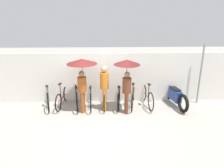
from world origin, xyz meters
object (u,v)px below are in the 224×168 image
(parked_bicycle_2, at_px, (76,97))
(parked_bicycle_4, at_px, (105,97))
(parked_bicycle_0, at_px, (48,97))
(pedestrian_trailing, at_px, (127,72))
(parked_bicycle_6, at_px, (133,97))
(pedestrian_center, at_px, (104,85))
(parked_bicycle_1, at_px, (63,97))
(parked_bicycle_3, at_px, (91,96))
(parked_bicycle_5, at_px, (119,97))
(pedestrian_leading, at_px, (82,70))
(motorcycle, at_px, (175,96))
(parked_bicycle_7, at_px, (147,96))

(parked_bicycle_2, relative_size, parked_bicycle_4, 1.07)
(parked_bicycle_0, xyz_separation_m, pedestrian_trailing, (3.03, -0.61, 1.15))
(parked_bicycle_2, distance_m, parked_bicycle_4, 1.12)
(parked_bicycle_6, relative_size, pedestrian_trailing, 0.86)
(parked_bicycle_6, relative_size, pedestrian_center, 0.98)
(parked_bicycle_1, height_order, parked_bicycle_4, parked_bicycle_1)
(parked_bicycle_2, bearing_deg, parked_bicycle_3, -96.68)
(parked_bicycle_1, height_order, parked_bicycle_5, parked_bicycle_1)
(pedestrian_center, bearing_deg, parked_bicycle_2, 161.72)
(parked_bicycle_3, relative_size, pedestrian_trailing, 0.91)
(parked_bicycle_6, bearing_deg, pedestrian_leading, 114.16)
(parked_bicycle_3, distance_m, motorcycle, 3.34)
(parked_bicycle_3, bearing_deg, parked_bicycle_7, -92.80)
(parked_bicycle_3, bearing_deg, motorcycle, -93.88)
(parked_bicycle_2, xyz_separation_m, parked_bicycle_3, (0.56, 0.03, -0.00))
(parked_bicycle_2, bearing_deg, pedestrian_leading, -153.40)
(parked_bicycle_0, relative_size, parked_bicycle_4, 1.06)
(parked_bicycle_1, height_order, pedestrian_leading, pedestrian_leading)
(parked_bicycle_4, xyz_separation_m, parked_bicycle_7, (1.68, 0.05, 0.02))
(parked_bicycle_1, height_order, pedestrian_center, pedestrian_center)
(parked_bicycle_1, bearing_deg, parked_bicycle_4, -85.15)
(pedestrian_center, distance_m, motorcycle, 2.89)
(parked_bicycle_0, relative_size, parked_bicycle_2, 0.99)
(parked_bicycle_3, height_order, motorcycle, parked_bicycle_3)
(parked_bicycle_7, bearing_deg, parked_bicycle_6, 85.27)
(parked_bicycle_2, height_order, pedestrian_leading, pedestrian_leading)
(parked_bicycle_1, relative_size, parked_bicycle_2, 0.95)
(parked_bicycle_1, relative_size, pedestrian_trailing, 0.84)
(parked_bicycle_5, height_order, pedestrian_center, pedestrian_center)
(pedestrian_leading, xyz_separation_m, pedestrian_center, (0.79, 0.02, -0.58))
(parked_bicycle_0, relative_size, parked_bicycle_6, 1.02)
(parked_bicycle_1, xyz_separation_m, parked_bicycle_7, (3.35, -0.03, 0.02))
(parked_bicycle_3, bearing_deg, parked_bicycle_5, -93.76)
(pedestrian_trailing, bearing_deg, parked_bicycle_3, 155.65)
(parked_bicycle_6, relative_size, parked_bicycle_7, 0.95)
(parked_bicycle_4, bearing_deg, parked_bicycle_2, 91.57)
(parked_bicycle_0, distance_m, motorcycle, 5.02)
(parked_bicycle_3, bearing_deg, parked_bicycle_6, -92.81)
(parked_bicycle_3, height_order, parked_bicycle_5, parked_bicycle_3)
(parked_bicycle_2, relative_size, parked_bicycle_6, 1.03)
(motorcycle, bearing_deg, parked_bicycle_1, 78.53)
(parked_bicycle_0, bearing_deg, parked_bicycle_2, -106.05)
(pedestrian_leading, height_order, pedestrian_center, pedestrian_leading)
(parked_bicycle_6, distance_m, pedestrian_center, 1.39)
(parked_bicycle_7, relative_size, motorcycle, 0.90)
(parked_bicycle_0, relative_size, parked_bicycle_7, 0.98)
(parked_bicycle_1, bearing_deg, parked_bicycle_0, 99.84)
(parked_bicycle_2, xyz_separation_m, pedestrian_center, (1.11, -0.41, 0.63))
(parked_bicycle_5, distance_m, motorcycle, 2.22)
(parked_bicycle_0, bearing_deg, parked_bicycle_4, -105.36)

